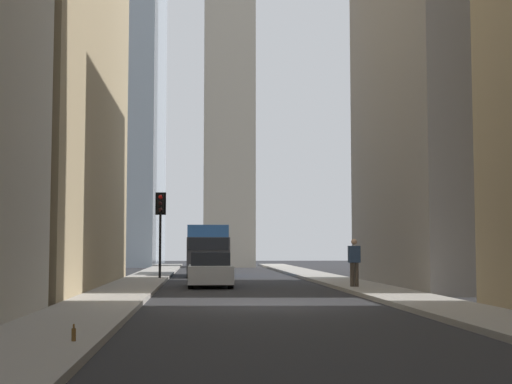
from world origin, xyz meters
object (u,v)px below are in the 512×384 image
delivery_truck (208,250)px  pedestrian (354,260)px  sedan_silver (210,271)px  traffic_light_midblock (160,215)px  discarded_bottle (74,334)px

delivery_truck → pedestrian: size_ratio=3.60×
delivery_truck → pedestrian: (-13.82, -5.40, -0.34)m
sedan_silver → traffic_light_midblock: size_ratio=1.03×
sedan_silver → delivery_truck: bearing=0.0°
pedestrian → discarded_bottle: (-15.59, 7.80, -0.87)m
delivery_truck → sedan_silver: bearing=-180.0°
traffic_light_midblock → pedestrian: size_ratio=2.32×
traffic_light_midblock → discarded_bottle: size_ratio=15.41×
delivery_truck → pedestrian: delivery_truck is taller
traffic_light_midblock → discarded_bottle: (-23.99, 0.04, -2.95)m
delivery_truck → traffic_light_midblock: 6.17m
pedestrian → discarded_bottle: 17.46m
delivery_truck → traffic_light_midblock: bearing=156.4°
traffic_light_midblock → pedestrian: (-8.40, -7.77, -2.08)m
sedan_silver → discarded_bottle: sedan_silver is taller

